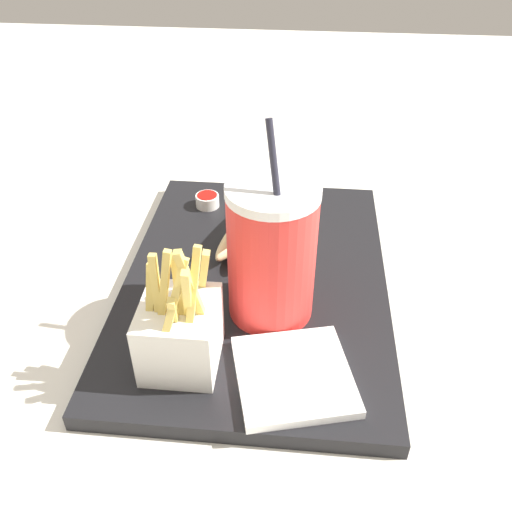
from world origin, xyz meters
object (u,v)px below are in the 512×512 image
soda_cup (272,252)px  ketchup_cup_1 (177,299)px  hot_dog_1 (258,221)px  ketchup_cup_2 (207,200)px  fries_basket (180,331)px  napkin_stack (294,375)px

soda_cup → ketchup_cup_1: 0.13m
soda_cup → ketchup_cup_1: size_ratio=6.42×
hot_dog_1 → ketchup_cup_2: size_ratio=5.61×
soda_cup → ketchup_cup_2: size_ratio=6.72×
fries_basket → ketchup_cup_1: fries_basket is taller
ketchup_cup_2 → fries_basket: bearing=4.8°
soda_cup → ketchup_cup_2: 0.25m
fries_basket → hot_dog_1: 0.24m
hot_dog_1 → ketchup_cup_2: 0.11m
soda_cup → fries_basket: (0.09, -0.08, -0.04)m
ketchup_cup_2 → hot_dog_1: bearing=49.6°
ketchup_cup_2 → napkin_stack: 0.34m
ketchup_cup_2 → napkin_stack: bearing=24.0°
hot_dog_1 → ketchup_cup_2: bearing=-130.4°
soda_cup → napkin_stack: soda_cup is taller
napkin_stack → hot_dog_1: bearing=-166.4°
fries_basket → ketchup_cup_1: bearing=-164.2°
soda_cup → ketchup_cup_1: bearing=-87.0°
fries_basket → ketchup_cup_1: size_ratio=4.23×
soda_cup → ketchup_cup_1: (0.01, -0.11, -0.07)m
soda_cup → fries_basket: bearing=-44.0°
napkin_stack → ketchup_cup_1: bearing=-124.6°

